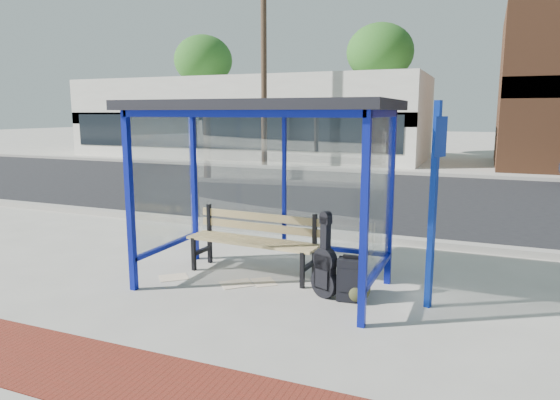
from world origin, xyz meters
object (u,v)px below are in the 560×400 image
at_px(bench, 255,238).
at_px(guitar_bag, 325,268).
at_px(suitcase, 351,280).
at_px(backpack, 358,289).

xyz_separation_m(bench, guitar_bag, (1.21, -0.53, -0.14)).
height_order(guitar_bag, suitcase, guitar_bag).
distance_m(bench, suitcase, 1.65).
height_order(suitcase, backpack, suitcase).
bearing_deg(bench, backpack, -14.52).
bearing_deg(suitcase, backpack, -12.30).
height_order(guitar_bag, backpack, guitar_bag).
xyz_separation_m(guitar_bag, backpack, (0.43, -0.00, -0.21)).
bearing_deg(guitar_bag, suitcase, 25.60).
bearing_deg(bench, suitcase, -15.18).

